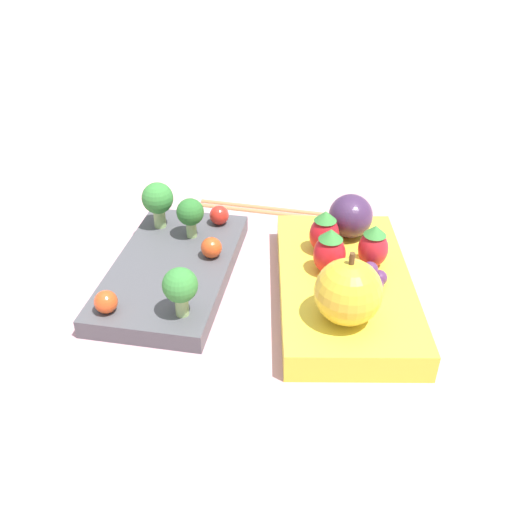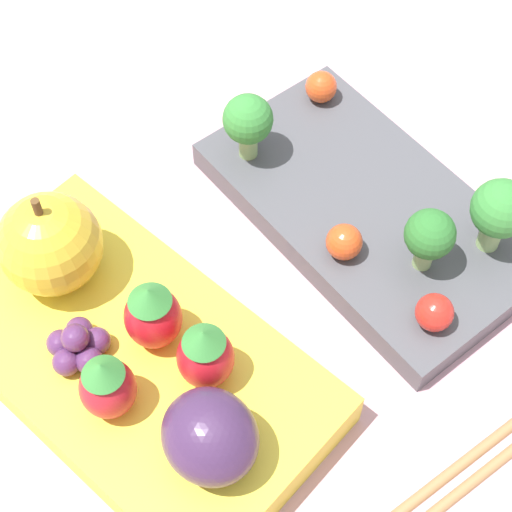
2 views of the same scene
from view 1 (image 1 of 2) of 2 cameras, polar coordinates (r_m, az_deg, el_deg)
The scene contains 16 objects.
ground_plane at distance 0.56m, azimuth -0.13°, elevation -2.87°, with size 4.00×4.00×0.00m, color #C6939E.
bento_box_savoury at distance 0.57m, azimuth -8.35°, elevation -1.44°, with size 0.21×0.12×0.02m.
bento_box_fruit at distance 0.54m, azimuth 8.80°, elevation -3.02°, with size 0.23×0.15×0.03m.
broccoli_floret_0 at distance 0.59m, azimuth -6.59°, elevation 4.26°, with size 0.03×0.03×0.04m.
broccoli_floret_1 at distance 0.61m, azimuth -9.80°, elevation 5.57°, with size 0.03×0.03×0.05m.
broccoli_floret_2 at distance 0.48m, azimuth -7.59°, elevation -3.07°, with size 0.03×0.03×0.05m.
cherry_tomato_0 at distance 0.61m, azimuth -3.70°, elevation 4.10°, with size 0.02×0.02×0.02m.
cherry_tomato_1 at distance 0.56m, azimuth -4.48°, elevation 0.85°, with size 0.02×0.02×0.02m.
cherry_tomato_2 at distance 0.51m, azimuth -14.78°, elevation -4.45°, with size 0.02×0.02×0.02m.
apple at distance 0.46m, azimuth 9.21°, elevation -3.56°, with size 0.06×0.06×0.06m.
strawberry_0 at distance 0.54m, azimuth 11.65°, elevation 0.94°, with size 0.03×0.03×0.04m.
strawberry_1 at distance 0.52m, azimuth 7.37°, elevation 0.43°, with size 0.03×0.03×0.05m.
strawberry_2 at distance 0.55m, azimuth 6.85°, elevation 2.39°, with size 0.03×0.03×0.04m.
plum at distance 0.58m, azimuth 9.44°, elevation 3.98°, with size 0.05×0.04×0.04m.
grape_cluster at distance 0.51m, azimuth 11.23°, elevation -2.11°, with size 0.03×0.03×0.02m.
chopsticks_pair at distance 0.67m, azimuth 2.98°, elevation 4.54°, with size 0.03×0.21×0.01m.
Camera 1 is at (-0.44, -0.07, 0.33)m, focal length 40.00 mm.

